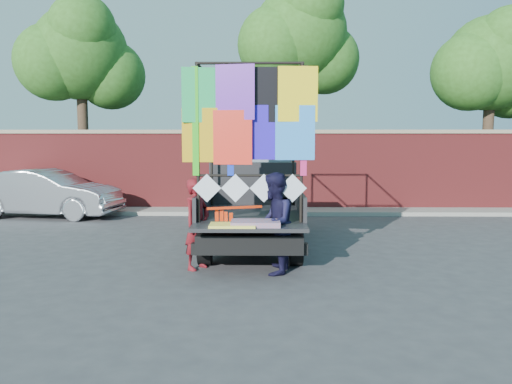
{
  "coord_description": "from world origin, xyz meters",
  "views": [
    {
      "loc": [
        -0.24,
        -9.17,
        2.29
      ],
      "look_at": [
        -0.37,
        -0.22,
        1.35
      ],
      "focal_mm": 35.0,
      "sensor_mm": 36.0,
      "label": 1
    }
  ],
  "objects_px": {
    "pickup_truck": "(253,201)",
    "woman": "(197,224)",
    "man": "(274,223)",
    "sedan": "(47,193)"
  },
  "relations": [
    {
      "from": "sedan",
      "to": "man",
      "type": "xyz_separation_m",
      "value": [
        6.6,
        -6.21,
        0.16
      ]
    },
    {
      "from": "pickup_truck",
      "to": "woman",
      "type": "xyz_separation_m",
      "value": [
        -0.94,
        -2.53,
        -0.09
      ]
    },
    {
      "from": "woman",
      "to": "man",
      "type": "relative_size",
      "value": 0.93
    },
    {
      "from": "sedan",
      "to": "woman",
      "type": "height_order",
      "value": "woman"
    },
    {
      "from": "sedan",
      "to": "man",
      "type": "distance_m",
      "value": 9.06
    },
    {
      "from": "sedan",
      "to": "woman",
      "type": "xyz_separation_m",
      "value": [
        5.24,
        -5.91,
        0.1
      ]
    },
    {
      "from": "man",
      "to": "pickup_truck",
      "type": "bearing_deg",
      "value": -162.46
    },
    {
      "from": "pickup_truck",
      "to": "sedan",
      "type": "bearing_deg",
      "value": 151.33
    },
    {
      "from": "sedan",
      "to": "man",
      "type": "relative_size",
      "value": 2.48
    },
    {
      "from": "pickup_truck",
      "to": "sedan",
      "type": "xyz_separation_m",
      "value": [
        -6.19,
        3.38,
        -0.19
      ]
    }
  ]
}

